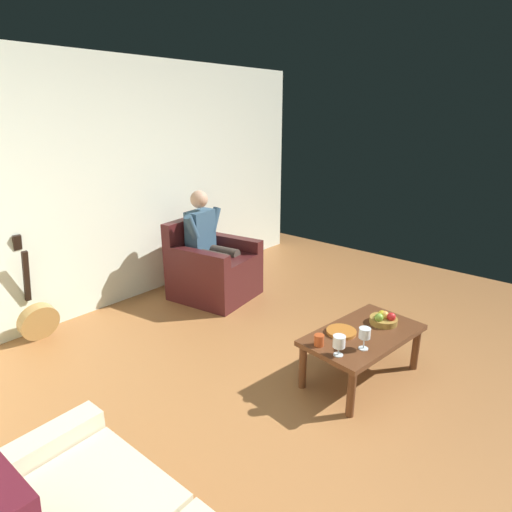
# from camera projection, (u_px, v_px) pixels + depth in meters

# --- Properties ---
(ground_plane) EXTENTS (6.72, 6.72, 0.00)m
(ground_plane) POSITION_uv_depth(u_px,v_px,m) (344.00, 399.00, 3.21)
(ground_plane) COLOR #9A6336
(wall_back) EXTENTS (5.65, 0.06, 2.59)m
(wall_back) POSITION_uv_depth(u_px,v_px,m) (116.00, 185.00, 4.55)
(wall_back) COLOR silver
(wall_back) RESTS_ON ground
(armchair) EXTENTS (0.90, 0.94, 0.89)m
(armchair) POSITION_uv_depth(u_px,v_px,m) (212.00, 270.00, 4.92)
(armchair) COLOR #411617
(armchair) RESTS_ON ground
(person_seated) EXTENTS (0.61, 0.63, 1.22)m
(person_seated) POSITION_uv_depth(u_px,v_px,m) (210.00, 242.00, 4.82)
(person_seated) COLOR #35556E
(person_seated) RESTS_ON ground
(coffee_table) EXTENTS (1.04, 0.67, 0.40)m
(coffee_table) POSITION_uv_depth(u_px,v_px,m) (363.00, 339.00, 3.36)
(coffee_table) COLOR #57301A
(coffee_table) RESTS_ON ground
(guitar) EXTENTS (0.36, 0.29, 0.99)m
(guitar) POSITION_uv_depth(u_px,v_px,m) (38.00, 318.00, 3.99)
(guitar) COLOR #AC8347
(guitar) RESTS_ON ground
(wine_glass_near) EXTENTS (0.08, 0.08, 0.17)m
(wine_glass_near) POSITION_uv_depth(u_px,v_px,m) (365.00, 334.00, 3.08)
(wine_glass_near) COLOR silver
(wine_glass_near) RESTS_ON coffee_table
(wine_glass_far) EXTENTS (0.09, 0.09, 0.15)m
(wine_glass_far) POSITION_uv_depth(u_px,v_px,m) (339.00, 343.00, 3.00)
(wine_glass_far) COLOR silver
(wine_glass_far) RESTS_ON coffee_table
(fruit_bowl) EXTENTS (0.22, 0.22, 0.11)m
(fruit_bowl) POSITION_uv_depth(u_px,v_px,m) (383.00, 319.00, 3.48)
(fruit_bowl) COLOR olive
(fruit_bowl) RESTS_ON coffee_table
(decorative_dish) EXTENTS (0.23, 0.23, 0.02)m
(decorative_dish) POSITION_uv_depth(u_px,v_px,m) (341.00, 332.00, 3.33)
(decorative_dish) COLOR #B06526
(decorative_dish) RESTS_ON coffee_table
(candle_jar) EXTENTS (0.07, 0.07, 0.09)m
(candle_jar) POSITION_uv_depth(u_px,v_px,m) (319.00, 340.00, 3.15)
(candle_jar) COLOR #AA431D
(candle_jar) RESTS_ON coffee_table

